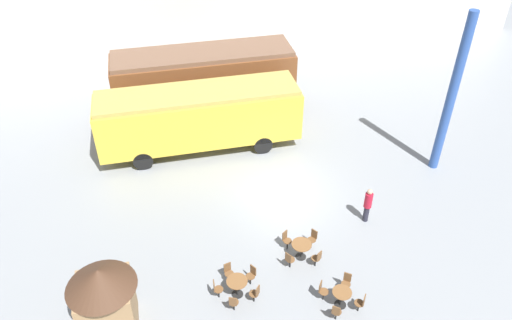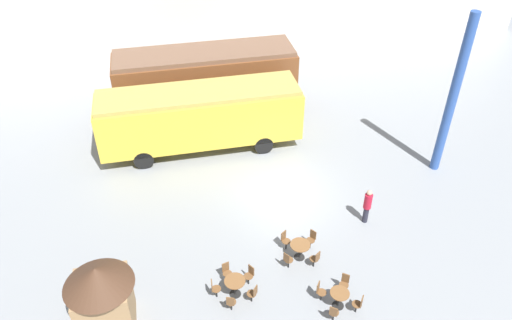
# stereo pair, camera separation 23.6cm
# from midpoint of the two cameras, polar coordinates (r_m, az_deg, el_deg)

# --- Properties ---
(ground_plane) EXTENTS (80.00, 80.00, 0.00)m
(ground_plane) POSITION_cam_midpoint_polar(r_m,az_deg,el_deg) (23.30, 3.15, -4.19)
(ground_plane) COLOR gray
(passenger_coach_wooden) EXTENTS (10.03, 2.83, 3.76)m
(passenger_coach_wooden) POSITION_cam_midpoint_polar(r_m,az_deg,el_deg) (28.53, -6.22, 9.57)
(passenger_coach_wooden) COLOR brown
(passenger_coach_wooden) RESTS_ON ground_plane
(passenger_coach_vintage) EXTENTS (10.16, 2.64, 3.35)m
(passenger_coach_vintage) POSITION_cam_midpoint_polar(r_m,az_deg,el_deg) (25.47, -6.78, 5.10)
(passenger_coach_vintage) COLOR gold
(passenger_coach_vintage) RESTS_ON ground_plane
(cafe_table_near) EXTENTS (0.79, 0.79, 0.77)m
(cafe_table_near) POSITION_cam_midpoint_polar(r_m,az_deg,el_deg) (18.97, -2.55, -13.99)
(cafe_table_near) COLOR black
(cafe_table_near) RESTS_ON ground_plane
(cafe_table_mid) EXTENTS (0.81, 0.81, 0.74)m
(cafe_table_mid) POSITION_cam_midpoint_polar(r_m,az_deg,el_deg) (20.27, 4.88, -9.89)
(cafe_table_mid) COLOR black
(cafe_table_mid) RESTS_ON ground_plane
(cafe_table_far) EXTENTS (0.71, 0.71, 0.74)m
(cafe_table_far) POSITION_cam_midpoint_polar(r_m,az_deg,el_deg) (18.93, 9.39, -15.03)
(cafe_table_far) COLOR black
(cafe_table_far) RESTS_ON ground_plane
(cafe_chair_0) EXTENTS (0.40, 0.39, 0.87)m
(cafe_chair_0) POSITION_cam_midpoint_polar(r_m,az_deg,el_deg) (19.37, -0.85, -12.89)
(cafe_chair_0) COLOR black
(cafe_chair_0) RESTS_ON ground_plane
(cafe_chair_1) EXTENTS (0.36, 0.38, 0.87)m
(cafe_chair_1) POSITION_cam_midpoint_polar(r_m,az_deg,el_deg) (19.49, -3.54, -12.57)
(cafe_chair_1) COLOR black
(cafe_chair_1) RESTS_ON ground_plane
(cafe_chair_2) EXTENTS (0.36, 0.36, 0.87)m
(cafe_chair_2) POSITION_cam_midpoint_polar(r_m,az_deg,el_deg) (19.00, -4.91, -14.40)
(cafe_chair_2) COLOR black
(cafe_chair_2) RESTS_ON ground_plane
(cafe_chair_3) EXTENTS (0.38, 0.39, 0.87)m
(cafe_chair_3) POSITION_cam_midpoint_polar(r_m,az_deg,el_deg) (18.57, -2.99, -15.96)
(cafe_chair_3) COLOR black
(cafe_chair_3) RESTS_ON ground_plane
(cafe_chair_4) EXTENTS (0.41, 0.40, 0.87)m
(cafe_chair_4) POSITION_cam_midpoint_polar(r_m,az_deg,el_deg) (18.80, -0.41, -14.96)
(cafe_chair_4) COLOR black
(cafe_chair_4) RESTS_ON ground_plane
(cafe_chair_5) EXTENTS (0.40, 0.40, 0.87)m
(cafe_chair_5) POSITION_cam_midpoint_polar(r_m,az_deg,el_deg) (20.62, 3.13, -8.98)
(cafe_chair_5) COLOR black
(cafe_chair_5) RESTS_ON ground_plane
(cafe_chair_6) EXTENTS (0.40, 0.40, 0.87)m
(cafe_chair_6) POSITION_cam_midpoint_polar(r_m,az_deg,el_deg) (19.88, 3.48, -11.26)
(cafe_chair_6) COLOR black
(cafe_chair_6) RESTS_ON ground_plane
(cafe_chair_7) EXTENTS (0.40, 0.40, 0.87)m
(cafe_chair_7) POSITION_cam_midpoint_polar(r_m,az_deg,el_deg) (20.02, 6.67, -11.05)
(cafe_chair_7) COLOR black
(cafe_chair_7) RESTS_ON ground_plane
(cafe_chair_8) EXTENTS (0.40, 0.40, 0.87)m
(cafe_chair_8) POSITION_cam_midpoint_polar(r_m,az_deg,el_deg) (20.76, 6.19, -8.81)
(cafe_chair_8) COLOR black
(cafe_chair_8) RESTS_ON ground_plane
(cafe_chair_9) EXTENTS (0.40, 0.40, 0.87)m
(cafe_chair_9) POSITION_cam_midpoint_polar(r_m,az_deg,el_deg) (18.52, 8.77, -16.76)
(cafe_chair_9) COLOR black
(cafe_chair_9) RESTS_ON ground_plane
(cafe_chair_10) EXTENTS (0.40, 0.40, 0.87)m
(cafe_chair_10) POSITION_cam_midpoint_polar(r_m,az_deg,el_deg) (18.91, 11.59, -15.66)
(cafe_chair_10) COLOR black
(cafe_chair_10) RESTS_ON ground_plane
(cafe_chair_11) EXTENTS (0.40, 0.40, 0.87)m
(cafe_chair_11) POSITION_cam_midpoint_polar(r_m,az_deg,el_deg) (19.42, 9.96, -13.50)
(cafe_chair_11) COLOR black
(cafe_chair_11) RESTS_ON ground_plane
(cafe_chair_12) EXTENTS (0.40, 0.40, 0.87)m
(cafe_chair_12) POSITION_cam_midpoint_polar(r_m,az_deg,el_deg) (19.04, 7.21, -14.50)
(cafe_chair_12) COLOR black
(cafe_chair_12) RESTS_ON ground_plane
(visitor_person) EXTENTS (0.34, 0.34, 1.76)m
(visitor_person) POSITION_cam_midpoint_polar(r_m,az_deg,el_deg) (21.96, 12.35, -4.92)
(visitor_person) COLOR #262633
(visitor_person) RESTS_ON ground_plane
(ticket_kiosk) EXTENTS (2.34, 2.34, 3.00)m
(ticket_kiosk) POSITION_cam_midpoint_polar(r_m,az_deg,el_deg) (17.99, -17.30, -14.71)
(ticket_kiosk) COLOR #99754C
(ticket_kiosk) RESTS_ON ground_plane
(support_pillar) EXTENTS (0.44, 0.44, 8.00)m
(support_pillar) POSITION_cam_midpoint_polar(r_m,az_deg,el_deg) (24.49, 21.18, 6.81)
(support_pillar) COLOR #2D519E
(support_pillar) RESTS_ON ground_plane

